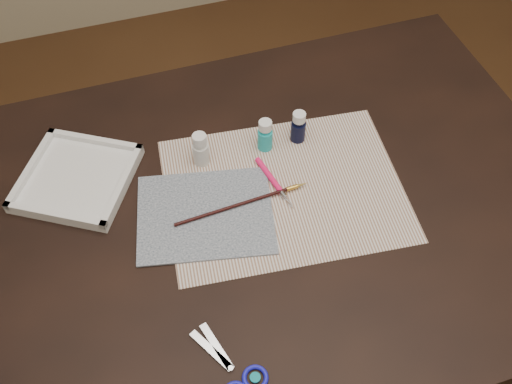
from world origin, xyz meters
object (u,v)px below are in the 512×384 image
object	(u,v)px
paint_bottle_cyan	(265,135)
paint_bottle_navy	(298,127)
scissors	(222,364)
paper	(284,189)
paint_bottle_white	(201,149)
canvas	(205,214)
palette_tray	(77,178)

from	to	relation	value
paint_bottle_cyan	paint_bottle_navy	world-z (taller)	same
scissors	paper	bearing A→B (deg)	-64.55
paint_bottle_white	paint_bottle_navy	bearing A→B (deg)	-0.28
paint_bottle_white	scissors	bearing A→B (deg)	-100.34
canvas	paint_bottle_cyan	distance (m)	0.22
paper	paint_bottle_navy	xyz separation A→B (m)	(0.07, 0.12, 0.04)
canvas	scissors	bearing A→B (deg)	-99.62
paint_bottle_cyan	scissors	size ratio (longest dim) A/B	0.46
paint_bottle_white	paint_bottle_navy	world-z (taller)	paint_bottle_white
palette_tray	paper	bearing A→B (deg)	-20.76
paint_bottle_navy	scissors	world-z (taller)	paint_bottle_navy
paper	paint_bottle_white	xyz separation A→B (m)	(-0.14, 0.12, 0.04)
paper	paint_bottle_cyan	xyz separation A→B (m)	(-0.00, 0.12, 0.04)
paper	paint_bottle_navy	bearing A→B (deg)	58.65
palette_tray	scissors	bearing A→B (deg)	-69.11
scissors	palette_tray	world-z (taller)	palette_tray
paint_bottle_navy	canvas	bearing A→B (deg)	-151.15
palette_tray	canvas	bearing A→B (deg)	-35.50
paint_bottle_cyan	paint_bottle_navy	distance (m)	0.07
canvas	paint_bottle_navy	size ratio (longest dim) A/B	3.42
paint_bottle_white	scissors	size ratio (longest dim) A/B	0.48
paint_bottle_navy	scissors	xyz separation A→B (m)	(-0.29, -0.43, -0.03)
paint_bottle_navy	paint_bottle_white	bearing A→B (deg)	179.72
paint_bottle_cyan	paper	bearing A→B (deg)	-89.65
paper	paint_bottle_cyan	bearing A→B (deg)	90.35
paint_bottle_white	scissors	world-z (taller)	paint_bottle_white
canvas	paint_bottle_cyan	size ratio (longest dim) A/B	3.41
paint_bottle_white	paint_bottle_cyan	distance (m)	0.14
paper	scissors	distance (m)	0.38
scissors	palette_tray	size ratio (longest dim) A/B	0.80
scissors	paint_bottle_white	bearing A→B (deg)	-39.75
paint_bottle_navy	palette_tray	bearing A→B (deg)	176.58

